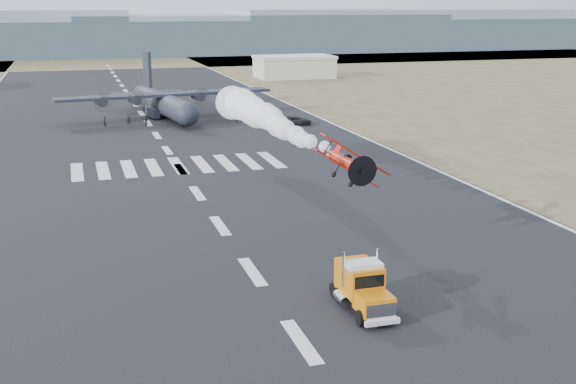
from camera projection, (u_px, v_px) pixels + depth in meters
name	position (u px, v px, depth m)	size (l,w,h in m)	color
ground	(301.00, 341.00, 42.74)	(500.00, 500.00, 0.00)	black
scrub_far	(104.00, 60.00, 255.82)	(500.00, 80.00, 0.00)	brown
runway_markings	(167.00, 150.00, 98.32)	(60.00, 260.00, 0.01)	silver
ridge_seg_d	(99.00, 38.00, 281.96)	(150.00, 50.00, 13.00)	gray
ridge_seg_e	(260.00, 33.00, 299.81)	(150.00, 50.00, 15.00)	gray
ridge_seg_f	(402.00, 29.00, 317.66)	(150.00, 50.00, 17.00)	gray
ridge_seg_g	(529.00, 32.00, 336.27)	(150.00, 50.00, 13.00)	gray
hangar_right	(294.00, 66.00, 193.75)	(20.50, 12.50, 5.90)	#B7B3A2
semi_truck	(362.00, 286.00, 46.91)	(2.47, 7.30, 3.28)	black
aerobatic_biplane	(348.00, 163.00, 55.49)	(5.61, 5.83, 4.76)	#B1140B
smoke_trail	(249.00, 109.00, 81.83)	(4.10, 35.23, 4.10)	white
transport_aircraft	(163.00, 101.00, 126.24)	(37.70, 30.92, 10.88)	#202731
support_vehicle	(296.00, 120.00, 118.93)	(2.35, 5.09, 1.41)	black
crew_a	(129.00, 120.00, 118.64)	(0.61, 0.50, 1.67)	black
crew_b	(173.00, 116.00, 122.81)	(0.77, 0.48, 1.59)	black
crew_c	(237.00, 117.00, 122.19)	(1.09, 0.51, 1.68)	black
crew_d	(188.00, 119.00, 120.05)	(0.95, 0.49, 1.62)	black
crew_e	(146.00, 120.00, 118.43)	(0.78, 0.48, 1.61)	black
crew_f	(175.00, 118.00, 120.33)	(1.66, 0.54, 1.79)	black
crew_g	(105.00, 122.00, 116.12)	(0.65, 0.53, 1.77)	black
crew_h	(177.00, 116.00, 123.38)	(0.78, 0.48, 1.61)	black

